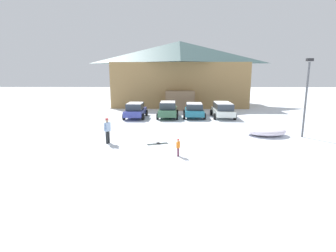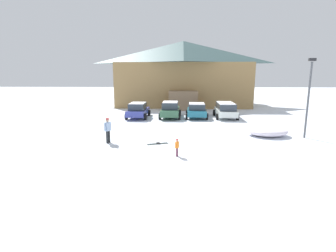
{
  "view_description": "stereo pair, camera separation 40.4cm",
  "coord_description": "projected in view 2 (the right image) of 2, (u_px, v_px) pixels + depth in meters",
  "views": [
    {
      "loc": [
        0.24,
        -11.53,
        4.49
      ],
      "look_at": [
        0.03,
        5.09,
        1.18
      ],
      "focal_mm": 28.0,
      "sensor_mm": 36.0,
      "label": 1
    },
    {
      "loc": [
        0.64,
        -11.52,
        4.49
      ],
      "look_at": [
        0.03,
        5.09,
        1.18
      ],
      "focal_mm": 28.0,
      "sensor_mm": 36.0,
      "label": 2
    }
  ],
  "objects": [
    {
      "name": "parked_green_coupe",
      "position": [
        170.0,
        110.0,
        27.36
      ],
      "size": [
        2.26,
        4.52,
        1.68
      ],
      "color": "#346345",
      "rests_on": "ground"
    },
    {
      "name": "plowed_snow_pile",
      "position": [
        267.0,
        131.0,
        19.33
      ],
      "size": [
        2.95,
        2.36,
        0.68
      ],
      "primitive_type": "ellipsoid",
      "color": "white",
      "rests_on": "ground"
    },
    {
      "name": "skier_adult_in_blue_parka",
      "position": [
        108.0,
        129.0,
        17.21
      ],
      "size": [
        0.4,
        0.56,
        1.67
      ],
      "color": "#25272A",
      "rests_on": "ground"
    },
    {
      "name": "ski_lodge",
      "position": [
        183.0,
        73.0,
        38.09
      ],
      "size": [
        18.85,
        12.04,
        9.11
      ],
      "color": "#987646",
      "rests_on": "ground"
    },
    {
      "name": "pair_of_skis",
      "position": [
        158.0,
        144.0,
        17.1
      ],
      "size": [
        1.41,
        0.74,
        0.08
      ],
      "color": "#1F2A28",
      "rests_on": "ground"
    },
    {
      "name": "parked_blue_hatchback",
      "position": [
        138.0,
        110.0,
        27.27
      ],
      "size": [
        2.26,
        4.45,
        1.58
      ],
      "color": "#364099",
      "rests_on": "ground"
    },
    {
      "name": "parked_white_suv",
      "position": [
        225.0,
        109.0,
        27.2
      ],
      "size": [
        2.3,
        4.52,
        1.59
      ],
      "color": "white",
      "rests_on": "ground"
    },
    {
      "name": "skier_child_in_orange_jacket",
      "position": [
        177.0,
        147.0,
        14.43
      ],
      "size": [
        0.22,
        0.34,
        0.99
      ],
      "color": "#6C3C52",
      "rests_on": "ground"
    },
    {
      "name": "ground",
      "position": [
        163.0,
        172.0,
        12.19
      ],
      "size": [
        160.0,
        160.0,
        0.0
      ],
      "primitive_type": "plane",
      "color": "silver"
    },
    {
      "name": "lamp_post",
      "position": [
        309.0,
        94.0,
        18.14
      ],
      "size": [
        0.44,
        0.24,
        5.55
      ],
      "color": "#515459",
      "rests_on": "ground"
    },
    {
      "name": "parked_teal_hatchback",
      "position": [
        197.0,
        110.0,
        27.42
      ],
      "size": [
        2.38,
        4.4,
        1.52
      ],
      "color": "#1F6B84",
      "rests_on": "ground"
    }
  ]
}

